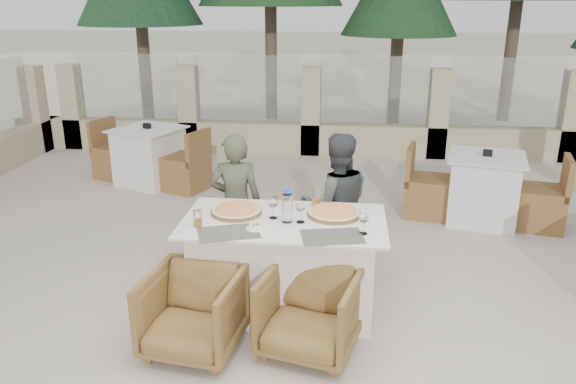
# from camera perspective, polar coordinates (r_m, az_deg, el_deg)

# --- Properties ---
(ground) EXTENTS (80.00, 80.00, 0.00)m
(ground) POSITION_cam_1_polar(r_m,az_deg,el_deg) (4.82, -1.64, -11.07)
(ground) COLOR #BCB0A0
(ground) RESTS_ON ground
(sand_patch) EXTENTS (30.00, 16.00, 0.01)m
(sand_patch) POSITION_cam_1_polar(r_m,az_deg,el_deg) (18.30, 4.26, 11.47)
(sand_patch) COLOR beige
(sand_patch) RESTS_ON ground
(perimeter_wall_far) EXTENTS (10.00, 0.34, 1.60)m
(perimeter_wall_far) POSITION_cam_1_polar(r_m,az_deg,el_deg) (9.09, 2.35, 8.82)
(perimeter_wall_far) COLOR tan
(perimeter_wall_far) RESTS_ON ground
(dining_table) EXTENTS (1.60, 0.90, 0.77)m
(dining_table) POSITION_cam_1_polar(r_m,az_deg,el_deg) (4.57, -0.40, -7.34)
(dining_table) COLOR silver
(dining_table) RESTS_ON ground
(placemat_near_left) EXTENTS (0.52, 0.43, 0.00)m
(placemat_near_left) POSITION_cam_1_polar(r_m,az_deg,el_deg) (4.20, -6.07, -4.13)
(placemat_near_left) COLOR #5B574E
(placemat_near_left) RESTS_ON dining_table
(placemat_near_right) EXTENTS (0.50, 0.38, 0.00)m
(placemat_near_right) POSITION_cam_1_polar(r_m,az_deg,el_deg) (4.13, 4.51, -4.53)
(placemat_near_right) COLOR #56514A
(placemat_near_right) RESTS_ON dining_table
(pizza_left) EXTENTS (0.53, 0.53, 0.05)m
(pizza_left) POSITION_cam_1_polar(r_m,az_deg,el_deg) (4.56, -5.26, -1.85)
(pizza_left) COLOR #DB5B1D
(pizza_left) RESTS_ON dining_table
(pizza_right) EXTENTS (0.49, 0.49, 0.06)m
(pizza_right) POSITION_cam_1_polar(r_m,az_deg,el_deg) (4.52, 4.69, -2.04)
(pizza_right) COLOR #EE5A20
(pizza_right) RESTS_ON dining_table
(water_bottle) EXTENTS (0.08, 0.08, 0.27)m
(water_bottle) POSITION_cam_1_polar(r_m,az_deg,el_deg) (4.33, -0.08, -1.40)
(water_bottle) COLOR #C2E1FF
(water_bottle) RESTS_ON dining_table
(wine_glass_centre) EXTENTS (0.10, 0.10, 0.18)m
(wine_glass_centre) POSITION_cam_1_polar(r_m,az_deg,el_deg) (4.42, -1.51, -1.57)
(wine_glass_centre) COLOR white
(wine_glass_centre) RESTS_ON dining_table
(wine_glass_near) EXTENTS (0.09, 0.09, 0.18)m
(wine_glass_near) POSITION_cam_1_polar(r_m,az_deg,el_deg) (4.34, 1.29, -1.98)
(wine_glass_near) COLOR silver
(wine_glass_near) RESTS_ON dining_table
(wine_glass_corner) EXTENTS (0.09, 0.09, 0.18)m
(wine_glass_corner) POSITION_cam_1_polar(r_m,az_deg,el_deg) (4.16, 7.67, -3.08)
(wine_glass_corner) COLOR white
(wine_glass_corner) RESTS_ON dining_table
(beer_glass_left) EXTENTS (0.08, 0.08, 0.13)m
(beer_glass_left) POSITION_cam_1_polar(r_m,az_deg,el_deg) (4.33, -9.18, -2.65)
(beer_glass_left) COLOR orange
(beer_glass_left) RESTS_ON dining_table
(beer_glass_right) EXTENTS (0.10, 0.10, 0.15)m
(beer_glass_right) POSITION_cam_1_polar(r_m,az_deg,el_deg) (4.67, 2.92, -0.63)
(beer_glass_right) COLOR orange
(beer_glass_right) RESTS_ON dining_table
(olive_dish) EXTENTS (0.13, 0.13, 0.04)m
(olive_dish) POSITION_cam_1_polar(r_m,az_deg,el_deg) (4.25, -3.30, -3.50)
(olive_dish) COLOR white
(olive_dish) RESTS_ON dining_table
(armchair_far_left) EXTENTS (0.76, 0.77, 0.62)m
(armchair_far_left) POSITION_cam_1_polar(r_m,az_deg,el_deg) (5.29, -4.60, -4.47)
(armchair_far_left) COLOR olive
(armchair_far_left) RESTS_ON ground
(armchair_far_right) EXTENTS (0.64, 0.66, 0.59)m
(armchair_far_right) POSITION_cam_1_polar(r_m,az_deg,el_deg) (5.22, 3.20, -4.95)
(armchair_far_right) COLOR olive
(armchair_far_right) RESTS_ON ground
(armchair_near_left) EXTENTS (0.74, 0.75, 0.60)m
(armchair_near_left) POSITION_cam_1_polar(r_m,az_deg,el_deg) (4.15, -9.60, -11.94)
(armchair_near_left) COLOR brown
(armchair_near_left) RESTS_ON ground
(armchair_near_right) EXTENTS (0.80, 0.81, 0.61)m
(armchair_near_right) POSITION_cam_1_polar(r_m,az_deg,el_deg) (4.09, 2.25, -12.08)
(armchair_near_right) COLOR brown
(armchair_near_right) RESTS_ON ground
(diner_left) EXTENTS (0.51, 0.38, 1.30)m
(diner_left) POSITION_cam_1_polar(r_m,az_deg,el_deg) (5.13, -5.32, -1.16)
(diner_left) COLOR #474B37
(diner_left) RESTS_ON ground
(diner_right) EXTENTS (0.74, 0.63, 1.33)m
(diner_right) POSITION_cam_1_polar(r_m,az_deg,el_deg) (5.03, 4.93, -1.40)
(diner_right) COLOR #3C3F41
(diner_right) RESTS_ON ground
(bg_table_a) EXTENTS (1.83, 1.36, 0.77)m
(bg_table_a) POSITION_cam_1_polar(r_m,az_deg,el_deg) (7.88, -13.89, 3.56)
(bg_table_a) COLOR silver
(bg_table_a) RESTS_ON ground
(bg_table_b) EXTENTS (1.78, 1.15, 0.77)m
(bg_table_b) POSITION_cam_1_polar(r_m,az_deg,el_deg) (6.70, 19.23, 0.30)
(bg_table_b) COLOR silver
(bg_table_b) RESTS_ON ground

